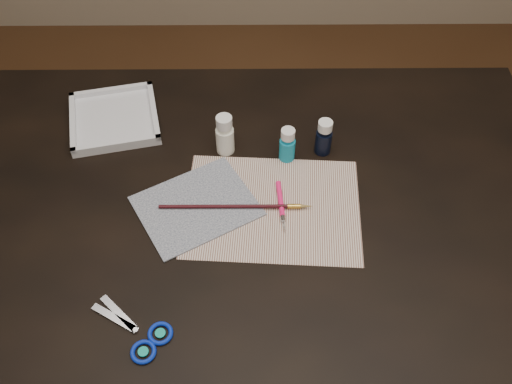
{
  "coord_description": "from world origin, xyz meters",
  "views": [
    {
      "loc": [
        -0.01,
        -0.72,
        1.67
      ],
      "look_at": [
        0.0,
        0.0,
        0.8
      ],
      "focal_mm": 40.0,
      "sensor_mm": 36.0,
      "label": 1
    }
  ],
  "objects_px": {
    "palette_tray": "(114,118)",
    "paint_bottle_cyan": "(287,145)",
    "paper": "(272,207)",
    "canvas": "(196,206)",
    "paint_bottle_white": "(225,134)",
    "scissors": "(127,328)",
    "paint_bottle_navy": "(324,137)"
  },
  "relations": [
    {
      "from": "canvas",
      "to": "paper",
      "type": "bearing_deg",
      "value": -1.14
    },
    {
      "from": "canvas",
      "to": "paint_bottle_white",
      "type": "relative_size",
      "value": 2.33
    },
    {
      "from": "paper",
      "to": "scissors",
      "type": "relative_size",
      "value": 2.06
    },
    {
      "from": "paper",
      "to": "canvas",
      "type": "height_order",
      "value": "canvas"
    },
    {
      "from": "paint_bottle_cyan",
      "to": "paint_bottle_navy",
      "type": "height_order",
      "value": "paint_bottle_navy"
    },
    {
      "from": "paper",
      "to": "canvas",
      "type": "distance_m",
      "value": 0.16
    },
    {
      "from": "paper",
      "to": "paint_bottle_navy",
      "type": "bearing_deg",
      "value": 54.15
    },
    {
      "from": "canvas",
      "to": "paint_bottle_navy",
      "type": "bearing_deg",
      "value": 30.03
    },
    {
      "from": "paint_bottle_white",
      "to": "paint_bottle_cyan",
      "type": "xyz_separation_m",
      "value": [
        0.14,
        -0.03,
        -0.01
      ]
    },
    {
      "from": "canvas",
      "to": "paint_bottle_white",
      "type": "distance_m",
      "value": 0.18
    },
    {
      "from": "paint_bottle_cyan",
      "to": "paint_bottle_navy",
      "type": "relative_size",
      "value": 0.96
    },
    {
      "from": "scissors",
      "to": "palette_tray",
      "type": "height_order",
      "value": "palette_tray"
    },
    {
      "from": "paint_bottle_navy",
      "to": "palette_tray",
      "type": "distance_m",
      "value": 0.49
    },
    {
      "from": "paint_bottle_cyan",
      "to": "scissors",
      "type": "relative_size",
      "value": 0.48
    },
    {
      "from": "paint_bottle_white",
      "to": "scissors",
      "type": "height_order",
      "value": "paint_bottle_white"
    },
    {
      "from": "paper",
      "to": "paint_bottle_white",
      "type": "bearing_deg",
      "value": 121.3
    },
    {
      "from": "paint_bottle_navy",
      "to": "paint_bottle_white",
      "type": "bearing_deg",
      "value": 178.8
    },
    {
      "from": "paper",
      "to": "scissors",
      "type": "distance_m",
      "value": 0.37
    },
    {
      "from": "canvas",
      "to": "paint_bottle_cyan",
      "type": "xyz_separation_m",
      "value": [
        0.19,
        0.14,
        0.04
      ]
    },
    {
      "from": "canvas",
      "to": "palette_tray",
      "type": "height_order",
      "value": "palette_tray"
    },
    {
      "from": "scissors",
      "to": "palette_tray",
      "type": "relative_size",
      "value": 0.88
    },
    {
      "from": "scissors",
      "to": "paint_bottle_navy",
      "type": "bearing_deg",
      "value": -101.2
    },
    {
      "from": "paint_bottle_white",
      "to": "scissors",
      "type": "distance_m",
      "value": 0.46
    },
    {
      "from": "canvas",
      "to": "paint_bottle_white",
      "type": "bearing_deg",
      "value": 70.91
    },
    {
      "from": "paper",
      "to": "paint_bottle_white",
      "type": "height_order",
      "value": "paint_bottle_white"
    },
    {
      "from": "canvas",
      "to": "scissors",
      "type": "xyz_separation_m",
      "value": [
        -0.11,
        -0.27,
        0.0
      ]
    },
    {
      "from": "paper",
      "to": "paint_bottle_white",
      "type": "relative_size",
      "value": 3.66
    },
    {
      "from": "paper",
      "to": "palette_tray",
      "type": "bearing_deg",
      "value": 144.5
    },
    {
      "from": "palette_tray",
      "to": "paint_bottle_cyan",
      "type": "bearing_deg",
      "value": -16.63
    },
    {
      "from": "paint_bottle_white",
      "to": "scissors",
      "type": "xyz_separation_m",
      "value": [
        -0.16,
        -0.43,
        -0.04
      ]
    },
    {
      "from": "canvas",
      "to": "scissors",
      "type": "relative_size",
      "value": 1.31
    },
    {
      "from": "paint_bottle_white",
      "to": "paint_bottle_navy",
      "type": "bearing_deg",
      "value": -1.2
    }
  ]
}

